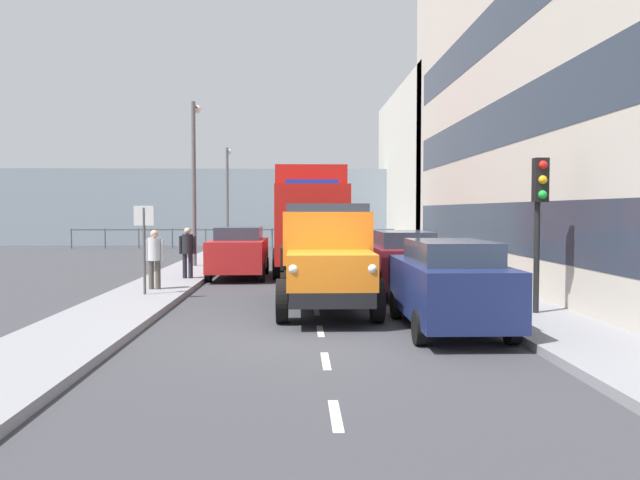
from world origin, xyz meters
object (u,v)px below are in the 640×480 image
lorry_cargo_red (310,216)px  pedestrian_with_bag (188,249)px  car_maroon_kerbside_1 (402,261)px  car_red_oppositeside_0 (239,251)px  lamp_post_promenade (194,168)px  street_sign (144,234)px  lamp_post_far (228,188)px  pedestrian_strolling (154,255)px  traffic_light_near (539,201)px  truck_vintage_orange (327,260)px  car_navy_kerbside_near (448,284)px

lorry_cargo_red → pedestrian_with_bag: (3.93, 3.73, -0.99)m
car_maroon_kerbside_1 → car_red_oppositeside_0: size_ratio=1.02×
lamp_post_promenade → street_sign: (-0.11, 8.49, -2.23)m
lamp_post_far → lorry_cargo_red: bearing=110.1°
pedestrian_strolling → traffic_light_near: 9.95m
lorry_cargo_red → pedestrian_with_bag: lorry_cargo_red is taller
lamp_post_promenade → lamp_post_far: lamp_post_promenade is taller
car_red_oppositeside_0 → pedestrian_strolling: size_ratio=2.53×
truck_vintage_orange → street_sign: truck_vintage_orange is taller
lorry_cargo_red → street_sign: size_ratio=3.65×
car_maroon_kerbside_1 → pedestrian_with_bag: pedestrian_with_bag is taller
car_navy_kerbside_near → street_sign: 8.02m
traffic_light_near → truck_vintage_orange: bearing=-15.8°
truck_vintage_orange → pedestrian_strolling: size_ratio=3.52×
lorry_cargo_red → lamp_post_promenade: (4.46, -0.96, 1.84)m
truck_vintage_orange → lorry_cargo_red: 9.63m
pedestrian_strolling → street_sign: bearing=89.6°
pedestrian_with_bag → car_red_oppositeside_0: bearing=-135.1°
car_navy_kerbside_near → lorry_cargo_red: bearing=-78.6°
lamp_post_far → street_sign: 19.79m
pedestrian_with_bag → street_sign: 3.87m
street_sign → car_maroon_kerbside_1: bearing=-171.3°
lorry_cargo_red → pedestrian_strolling: lorry_cargo_red is taller
truck_vintage_orange → lamp_post_far: size_ratio=1.00×
lamp_post_far → pedestrian_strolling: bearing=90.3°
car_red_oppositeside_0 → pedestrian_strolling: bearing=65.9°
truck_vintage_orange → car_navy_kerbside_near: 3.14m
lorry_cargo_red → truck_vintage_orange: bearing=91.1°
truck_vintage_orange → car_maroon_kerbside_1: (-2.20, -3.08, -0.28)m
truck_vintage_orange → car_red_oppositeside_0: (2.65, -7.32, -0.28)m
car_navy_kerbside_near → lamp_post_promenade: bearing=-61.8°
pedestrian_with_bag → street_sign: (0.42, 3.80, 0.60)m
lorry_cargo_red → street_sign: 8.71m
car_navy_kerbside_near → lamp_post_promenade: 14.80m
truck_vintage_orange → car_navy_kerbside_near: (-2.20, 2.23, -0.28)m
lorry_cargo_red → lamp_post_far: size_ratio=1.45×
lorry_cargo_red → lamp_post_far: lamp_post_far is taller
car_maroon_kerbside_1 → pedestrian_strolling: bearing=-0.3°
lamp_post_promenade → lorry_cargo_red: bearing=167.9°
car_navy_kerbside_near → lamp_post_far: size_ratio=0.74×
traffic_light_near → pedestrian_strolling: bearing=-26.1°
pedestrian_strolling → lorry_cargo_red: bearing=-123.9°
pedestrian_with_bag → lamp_post_far: 16.10m
car_red_oppositeside_0 → car_navy_kerbside_near: bearing=116.9°
truck_vintage_orange → car_maroon_kerbside_1: bearing=-125.5°
car_maroon_kerbside_1 → lorry_cargo_red: bearing=-69.9°
truck_vintage_orange → lorry_cargo_red: bearing=-88.9°
car_red_oppositeside_0 → car_maroon_kerbside_1: bearing=138.8°
lorry_cargo_red → lamp_post_promenade: lamp_post_promenade is taller
lorry_cargo_red → traffic_light_near: size_ratio=2.56×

